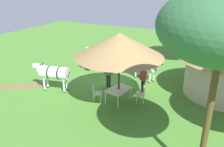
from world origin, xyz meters
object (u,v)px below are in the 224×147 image
(zebra_by_umbrella, at_px, (53,73))
(guest_behind_table, at_px, (108,72))
(guest_beside_umbrella, at_px, (143,78))
(zebra_nearest_camera, at_px, (146,65))
(acacia_tree_left_background, at_px, (205,10))
(patio_dining_table, at_px, (119,90))
(striped_lounge_chair, at_px, (117,65))
(acacia_tree_far_lawn, at_px, (224,27))
(shade_umbrella, at_px, (119,45))
(standing_watcher, at_px, (88,56))
(patio_chair_west_end, at_px, (142,93))
(patio_chair_near_hut, at_px, (96,92))

(zebra_by_umbrella, bearing_deg, guest_behind_table, -69.06)
(guest_beside_umbrella, bearing_deg, zebra_nearest_camera, 128.70)
(guest_beside_umbrella, xyz_separation_m, acacia_tree_left_background, (-6.42, 2.03, 3.09))
(patio_dining_table, distance_m, striped_lounge_chair, 5.02)
(striped_lounge_chair, bearing_deg, zebra_nearest_camera, -170.50)
(patio_dining_table, height_order, guest_behind_table, guest_behind_table)
(guest_beside_umbrella, xyz_separation_m, acacia_tree_far_lawn, (5.08, 3.67, 3.92))
(zebra_by_umbrella, relative_size, acacia_tree_left_background, 0.42)
(shade_umbrella, height_order, standing_watcher, shade_umbrella)
(guest_beside_umbrella, xyz_separation_m, striped_lounge_chair, (-2.93, -3.02, -0.70))
(guest_beside_umbrella, relative_size, acacia_tree_left_background, 0.30)
(guest_behind_table, bearing_deg, guest_beside_umbrella, 170.26)
(guest_behind_table, bearing_deg, zebra_by_umbrella, 21.67)
(standing_watcher, bearing_deg, striped_lounge_chair, -178.48)
(patio_chair_west_end, bearing_deg, striped_lounge_chair, 16.40)
(guest_beside_umbrella, bearing_deg, guest_behind_table, -153.94)
(striped_lounge_chair, bearing_deg, acacia_tree_far_lawn, 162.14)
(patio_chair_west_end, distance_m, guest_behind_table, 2.64)
(patio_chair_west_end, bearing_deg, patio_chair_near_hut, 88.72)
(standing_watcher, xyz_separation_m, acacia_tree_left_background, (-4.77, 6.70, 3.01))
(acacia_tree_left_background, relative_size, acacia_tree_far_lawn, 0.89)
(guest_behind_table, distance_m, striped_lounge_chair, 3.26)
(patio_chair_west_end, bearing_deg, zebra_nearest_camera, -7.38)
(patio_chair_west_end, height_order, standing_watcher, standing_watcher)
(zebra_by_umbrella, bearing_deg, acacia_tree_left_background, -52.64)
(zebra_by_umbrella, height_order, acacia_tree_far_lawn, acacia_tree_far_lawn)
(standing_watcher, xyz_separation_m, striped_lounge_chair, (-1.29, 1.65, -0.79))
(standing_watcher, bearing_deg, shade_umbrella, 104.14)
(patio_chair_west_end, relative_size, guest_beside_umbrella, 0.57)
(patio_chair_near_hut, bearing_deg, zebra_nearest_camera, 139.78)
(shade_umbrella, bearing_deg, standing_watcher, -129.31)
(zebra_by_umbrella, bearing_deg, patio_dining_table, -98.43)
(shade_umbrella, distance_m, guest_behind_table, 2.87)
(patio_chair_near_hut, bearing_deg, standing_watcher, -163.26)
(patio_chair_near_hut, height_order, acacia_tree_left_background, acacia_tree_left_background)
(patio_dining_table, bearing_deg, shade_umbrella, 63.43)
(shade_umbrella, bearing_deg, acacia_tree_left_background, 160.56)
(zebra_by_umbrella, relative_size, acacia_tree_far_lawn, 0.38)
(shade_umbrella, xyz_separation_m, acacia_tree_far_lawn, (3.54, 4.45, 1.80))
(shade_umbrella, distance_m, zebra_by_umbrella, 4.41)
(patio_chair_near_hut, xyz_separation_m, striped_lounge_chair, (-4.90, -1.13, -0.27))
(shade_umbrella, xyz_separation_m, striped_lounge_chair, (-4.47, -2.24, -2.81))
(patio_chair_west_end, xyz_separation_m, guest_beside_umbrella, (-1.07, -0.31, 0.43))
(patio_chair_near_hut, bearing_deg, guest_beside_umbrella, 115.20)
(shade_umbrella, xyz_separation_m, guest_beside_umbrella, (-1.54, 0.78, -2.12))
(shade_umbrella, xyz_separation_m, zebra_by_umbrella, (0.36, -3.91, -2.00))
(patio_dining_table, xyz_separation_m, zebra_nearest_camera, (-3.43, 0.24, 0.37))
(guest_beside_umbrella, bearing_deg, striped_lounge_chair, 158.68)
(zebra_nearest_camera, bearing_deg, guest_behind_table, -16.40)
(guest_beside_umbrella, distance_m, zebra_by_umbrella, 5.07)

